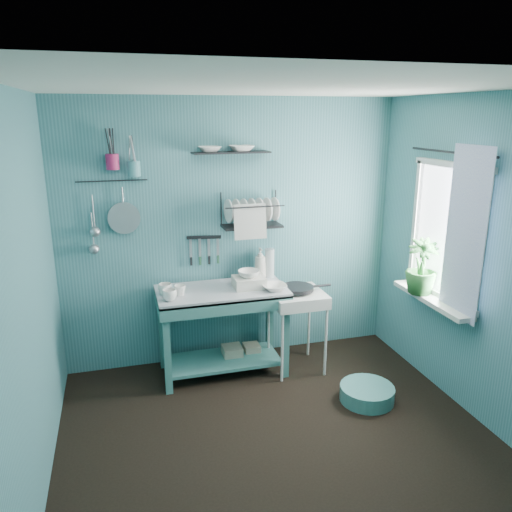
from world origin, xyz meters
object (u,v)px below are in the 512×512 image
object	(u,v)px
frying_pan	(297,288)
dish_rack	(252,210)
work_counter	(222,331)
wash_tub	(249,282)
mug_left	(170,295)
colander	(124,218)
utensil_cup_teal	(134,168)
storage_tin_large	(232,357)
mug_right	(165,289)
floor_basin	(367,393)
water_bottle	(270,263)
mug_mid	(180,290)
potted_plant	(422,267)
hotplate_stand	(296,330)
storage_tin_small	(252,354)
soap_bottle	(260,263)
utensil_cup_magenta	(112,162)

from	to	relation	value
frying_pan	dish_rack	world-z (taller)	dish_rack
work_counter	wash_tub	world-z (taller)	wash_tub
work_counter	mug_left	bearing A→B (deg)	-151.87
dish_rack	colander	xyz separation A→B (m)	(-1.14, 0.08, -0.03)
utensil_cup_teal	storage_tin_large	world-z (taller)	utensil_cup_teal
work_counter	colander	world-z (taller)	colander
mug_right	wash_tub	size ratio (longest dim) A/B	0.44
mug_left	floor_basin	size ratio (longest dim) A/B	0.27
mug_right	water_bottle	world-z (taller)	water_bottle
mug_mid	potted_plant	bearing A→B (deg)	-14.54
utensil_cup_teal	work_counter	bearing A→B (deg)	-20.84
mug_right	work_counter	bearing A→B (deg)	0.00
dish_rack	floor_basin	distance (m)	1.90
work_counter	mug_right	bearing A→B (deg)	-170.31
potted_plant	floor_basin	world-z (taller)	potted_plant
work_counter	hotplate_stand	distance (m)	0.69
mug_mid	storage_tin_small	size ratio (longest dim) A/B	0.50
frying_pan	storage_tin_small	distance (m)	0.83
mug_left	soap_bottle	xyz separation A→B (m)	(0.90, 0.36, 0.10)
frying_pan	utensil_cup_magenta	xyz separation A→B (m)	(-1.55, 0.37, 1.15)
dish_rack	potted_plant	size ratio (longest dim) A/B	1.13
mug_left	storage_tin_small	size ratio (longest dim) A/B	0.61
mug_mid	storage_tin_small	xyz separation A→B (m)	(0.68, 0.14, -0.77)
utensil_cup_magenta	colander	xyz separation A→B (m)	(0.06, 0.03, -0.49)
colander	utensil_cup_magenta	bearing A→B (deg)	-154.11
frying_pan	storage_tin_small	world-z (taller)	frying_pan
soap_bottle	dish_rack	bearing A→B (deg)	171.25
mug_left	frying_pan	world-z (taller)	mug_left
work_counter	frying_pan	xyz separation A→B (m)	(0.69, -0.11, 0.39)
dish_rack	colander	size ratio (longest dim) A/B	1.96
frying_pan	utensil_cup_teal	xyz separation A→B (m)	(-1.37, 0.37, 1.09)
frying_pan	work_counter	bearing A→B (deg)	170.94
mug_mid	colander	bearing A→B (deg)	139.98
colander	potted_plant	bearing A→B (deg)	-19.74
mug_left	floor_basin	xyz separation A→B (m)	(1.55, -0.66, -0.81)
soap_bottle	mug_right	bearing A→B (deg)	-167.74
mug_mid	utensil_cup_magenta	size ratio (longest dim) A/B	0.77
frying_pan	colander	bearing A→B (deg)	164.88
dish_rack	utensil_cup_magenta	distance (m)	1.29
mug_right	potted_plant	xyz separation A→B (m)	(2.15, -0.59, 0.20)
mug_mid	storage_tin_small	bearing A→B (deg)	11.63
work_counter	potted_plant	world-z (taller)	potted_plant
mug_mid	wash_tub	bearing A→B (deg)	3.63
dish_rack	soap_bottle	bearing A→B (deg)	-13.86
mug_right	frying_pan	distance (m)	1.19
mug_right	utensil_cup_teal	size ratio (longest dim) A/B	0.95
hotplate_stand	floor_basin	bearing A→B (deg)	-65.02
soap_bottle	utensil_cup_teal	world-z (taller)	utensil_cup_teal
colander	potted_plant	world-z (taller)	colander
mug_right	wash_tub	xyz separation A→B (m)	(0.75, -0.02, 0.00)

